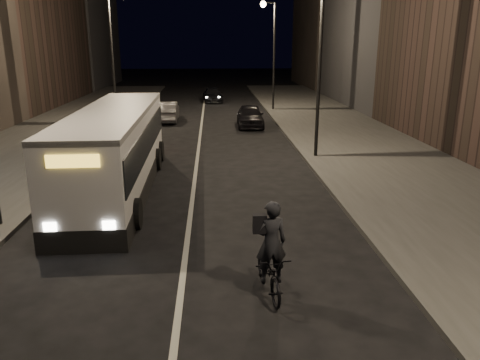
{
  "coord_description": "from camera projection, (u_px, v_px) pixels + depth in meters",
  "views": [
    {
      "loc": [
        0.77,
        -9.31,
        5.34
      ],
      "look_at": [
        1.53,
        3.61,
        1.5
      ],
      "focal_mm": 35.0,
      "sensor_mm": 36.0,
      "label": 1
    }
  ],
  "objects": [
    {
      "name": "ground",
      "position": [
        181.0,
        292.0,
        10.39
      ],
      "size": [
        180.0,
        180.0,
        0.0
      ],
      "primitive_type": "plane",
      "color": "black",
      "rests_on": "ground"
    },
    {
      "name": "sidewalk_right",
      "position": [
        362.0,
        147.0,
        24.24
      ],
      "size": [
        7.0,
        70.0,
        0.16
      ],
      "primitive_type": "cube",
      "color": "#333331",
      "rests_on": "ground"
    },
    {
      "name": "sidewalk_left",
      "position": [
        27.0,
        152.0,
        23.29
      ],
      "size": [
        7.0,
        70.0,
        0.16
      ],
      "primitive_type": "cube",
      "color": "#333331",
      "rests_on": "ground"
    },
    {
      "name": "streetlight_right_mid",
      "position": [
        315.0,
        41.0,
        20.65
      ],
      "size": [
        1.2,
        0.44,
        8.12
      ],
      "color": "black",
      "rests_on": "sidewalk_right"
    },
    {
      "name": "streetlight_right_far",
      "position": [
        271.0,
        41.0,
        35.96
      ],
      "size": [
        1.2,
        0.44,
        8.12
      ],
      "color": "black",
      "rests_on": "sidewalk_right"
    },
    {
      "name": "streetlight_left_far",
      "position": [
        115.0,
        41.0,
        29.62
      ],
      "size": [
        1.2,
        0.44,
        8.12
      ],
      "color": "black",
      "rests_on": "sidewalk_left"
    },
    {
      "name": "city_bus",
      "position": [
        116.0,
        147.0,
        17.11
      ],
      "size": [
        2.8,
        11.25,
        3.01
      ],
      "rotation": [
        0.0,
        0.0,
        0.02
      ],
      "color": "silver",
      "rests_on": "ground"
    },
    {
      "name": "cyclist_on_bicycle",
      "position": [
        270.0,
        263.0,
        10.11
      ],
      "size": [
        0.91,
        1.99,
        2.21
      ],
      "rotation": [
        0.0,
        0.0,
        0.13
      ],
      "color": "black",
      "rests_on": "ground"
    },
    {
      "name": "car_near",
      "position": [
        250.0,
        116.0,
        30.43
      ],
      "size": [
        1.74,
        4.16,
        1.41
      ],
      "primitive_type": "imported",
      "rotation": [
        0.0,
        0.0,
        -0.02
      ],
      "color": "black",
      "rests_on": "ground"
    },
    {
      "name": "car_mid",
      "position": [
        167.0,
        112.0,
        32.35
      ],
      "size": [
        1.56,
        4.26,
        1.39
      ],
      "primitive_type": "imported",
      "rotation": [
        0.0,
        0.0,
        3.16
      ],
      "color": "#3C3D3F",
      "rests_on": "ground"
    },
    {
      "name": "car_far",
      "position": [
        213.0,
        95.0,
        43.12
      ],
      "size": [
        1.99,
        4.27,
        1.21
      ],
      "primitive_type": "imported",
      "rotation": [
        0.0,
        0.0,
        0.07
      ],
      "color": "black",
      "rests_on": "ground"
    }
  ]
}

